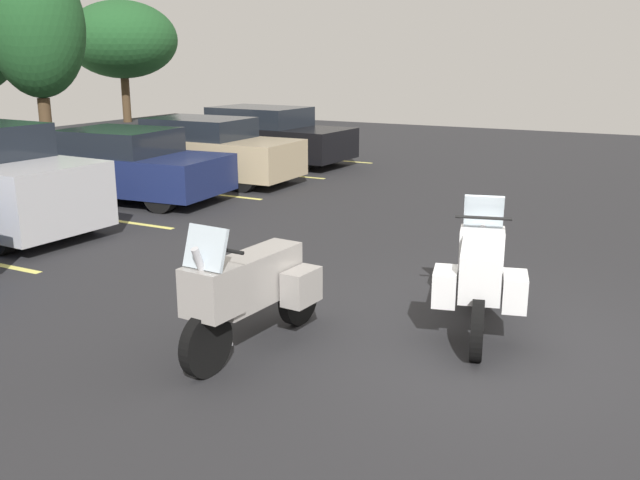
{
  "coord_description": "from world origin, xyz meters",
  "views": [
    {
      "loc": [
        -6.87,
        -1.69,
        2.92
      ],
      "look_at": [
        0.08,
        1.97,
        0.83
      ],
      "focal_mm": 39.27,
      "sensor_mm": 36.0,
      "label": 1
    }
  ],
  "objects_px": {
    "motorcycle_touring": "(480,272)",
    "car_tan": "(204,150)",
    "car_navy": "(125,165)",
    "car_black": "(264,136)",
    "motorcycle_second": "(250,288)"
  },
  "relations": [
    {
      "from": "motorcycle_touring",
      "to": "car_tan",
      "type": "bearing_deg",
      "value": 53.3
    },
    {
      "from": "car_navy",
      "to": "motorcycle_touring",
      "type": "bearing_deg",
      "value": -113.54
    },
    {
      "from": "car_tan",
      "to": "motorcycle_touring",
      "type": "bearing_deg",
      "value": -126.7
    },
    {
      "from": "car_tan",
      "to": "car_black",
      "type": "height_order",
      "value": "car_black"
    },
    {
      "from": "motorcycle_touring",
      "to": "car_tan",
      "type": "relative_size",
      "value": 0.44
    },
    {
      "from": "car_tan",
      "to": "car_navy",
      "type": "bearing_deg",
      "value": 176.84
    },
    {
      "from": "car_tan",
      "to": "car_black",
      "type": "bearing_deg",
      "value": 5.44
    },
    {
      "from": "motorcycle_touring",
      "to": "motorcycle_second",
      "type": "xyz_separation_m",
      "value": [
        -1.63,
        1.88,
        0.01
      ]
    },
    {
      "from": "motorcycle_second",
      "to": "car_tan",
      "type": "xyz_separation_m",
      "value": [
        7.83,
        6.44,
        0.07
      ]
    },
    {
      "from": "car_black",
      "to": "car_navy",
      "type": "bearing_deg",
      "value": -178.38
    },
    {
      "from": "motorcycle_second",
      "to": "car_black",
      "type": "distance_m",
      "value": 12.88
    },
    {
      "from": "car_navy",
      "to": "car_black",
      "type": "bearing_deg",
      "value": 1.62
    },
    {
      "from": "car_navy",
      "to": "car_tan",
      "type": "relative_size",
      "value": 0.94
    },
    {
      "from": "motorcycle_touring",
      "to": "car_black",
      "type": "height_order",
      "value": "car_black"
    },
    {
      "from": "car_tan",
      "to": "car_black",
      "type": "relative_size",
      "value": 0.92
    }
  ]
}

